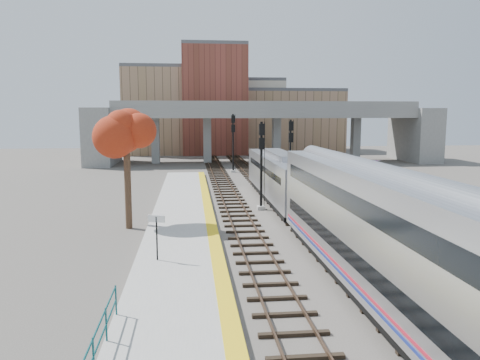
{
  "coord_description": "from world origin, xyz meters",
  "views": [
    {
      "loc": [
        -6.65,
        -28.48,
        7.54
      ],
      "look_at": [
        -2.85,
        7.19,
        2.5
      ],
      "focal_mm": 35.0,
      "sensor_mm": 36.0,
      "label": 1
    }
  ],
  "objects_px": {
    "signal_mast_mid": "(290,156)",
    "locomotive": "(280,176)",
    "car_c": "(373,166)",
    "car_b": "(374,170)",
    "signal_mast_near": "(261,167)",
    "car_a": "(326,172)",
    "signal_mast_far": "(233,143)",
    "tree": "(126,131)",
    "coach": "(392,239)"
  },
  "relations": [
    {
      "from": "tree",
      "to": "car_b",
      "type": "bearing_deg",
      "value": 42.07
    },
    {
      "from": "coach",
      "to": "car_a",
      "type": "distance_m",
      "value": 38.78
    },
    {
      "from": "signal_mast_far",
      "to": "coach",
      "type": "bearing_deg",
      "value": -87.27
    },
    {
      "from": "signal_mast_near",
      "to": "car_a",
      "type": "height_order",
      "value": "signal_mast_near"
    },
    {
      "from": "signal_mast_far",
      "to": "car_c",
      "type": "distance_m",
      "value": 19.07
    },
    {
      "from": "signal_mast_near",
      "to": "tree",
      "type": "relative_size",
      "value": 0.8
    },
    {
      "from": "signal_mast_near",
      "to": "signal_mast_mid",
      "type": "bearing_deg",
      "value": 63.6
    },
    {
      "from": "tree",
      "to": "car_a",
      "type": "bearing_deg",
      "value": 48.94
    },
    {
      "from": "car_c",
      "to": "tree",
      "type": "bearing_deg",
      "value": -107.91
    },
    {
      "from": "locomotive",
      "to": "car_a",
      "type": "distance_m",
      "value": 17.49
    },
    {
      "from": "coach",
      "to": "signal_mast_far",
      "type": "distance_m",
      "value": 44.03
    },
    {
      "from": "tree",
      "to": "car_c",
      "type": "xyz_separation_m",
      "value": [
        28.48,
        28.8,
        -5.75
      ]
    },
    {
      "from": "signal_mast_near",
      "to": "car_c",
      "type": "relative_size",
      "value": 1.54
    },
    {
      "from": "signal_mast_far",
      "to": "tree",
      "type": "bearing_deg",
      "value": -108.14
    },
    {
      "from": "locomotive",
      "to": "signal_mast_far",
      "type": "xyz_separation_m",
      "value": [
        -2.1,
        21.36,
        1.59
      ]
    },
    {
      "from": "coach",
      "to": "car_c",
      "type": "xyz_separation_m",
      "value": [
        16.69,
        43.18,
        -2.1
      ]
    },
    {
      "from": "coach",
      "to": "signal_mast_far",
      "type": "height_order",
      "value": "signal_mast_far"
    },
    {
      "from": "signal_mast_far",
      "to": "car_b",
      "type": "bearing_deg",
      "value": -17.87
    },
    {
      "from": "signal_mast_near",
      "to": "signal_mast_mid",
      "type": "xyz_separation_m",
      "value": [
        4.1,
        8.26,
        0.05
      ]
    },
    {
      "from": "coach",
      "to": "car_c",
      "type": "height_order",
      "value": "coach"
    },
    {
      "from": "coach",
      "to": "signal_mast_near",
      "type": "xyz_separation_m",
      "value": [
        -2.1,
        19.51,
        0.66
      ]
    },
    {
      "from": "signal_mast_far",
      "to": "tree",
      "type": "height_order",
      "value": "tree"
    },
    {
      "from": "car_b",
      "to": "signal_mast_mid",
      "type": "bearing_deg",
      "value": -158.59
    },
    {
      "from": "signal_mast_mid",
      "to": "signal_mast_far",
      "type": "bearing_deg",
      "value": 104.21
    },
    {
      "from": "tree",
      "to": "car_b",
      "type": "distance_m",
      "value": 36.42
    },
    {
      "from": "locomotive",
      "to": "tree",
      "type": "xyz_separation_m",
      "value": [
        -11.79,
        -8.22,
        4.17
      ]
    },
    {
      "from": "signal_mast_mid",
      "to": "tree",
      "type": "height_order",
      "value": "tree"
    },
    {
      "from": "coach",
      "to": "tree",
      "type": "distance_m",
      "value": 18.96
    },
    {
      "from": "signal_mast_mid",
      "to": "car_c",
      "type": "distance_m",
      "value": 21.48
    },
    {
      "from": "locomotive",
      "to": "signal_mast_near",
      "type": "relative_size",
      "value": 2.73
    },
    {
      "from": "signal_mast_far",
      "to": "car_b",
      "type": "distance_m",
      "value": 18.15
    },
    {
      "from": "signal_mast_mid",
      "to": "tree",
      "type": "distance_m",
      "value": 19.44
    },
    {
      "from": "locomotive",
      "to": "signal_mast_near",
      "type": "bearing_deg",
      "value": -124.14
    },
    {
      "from": "signal_mast_mid",
      "to": "locomotive",
      "type": "bearing_deg",
      "value": -111.17
    },
    {
      "from": "signal_mast_near",
      "to": "signal_mast_far",
      "type": "bearing_deg",
      "value": 90.0
    },
    {
      "from": "coach",
      "to": "car_c",
      "type": "distance_m",
      "value": 46.34
    },
    {
      "from": "tree",
      "to": "signal_mast_near",
      "type": "bearing_deg",
      "value": 27.86
    },
    {
      "from": "locomotive",
      "to": "car_c",
      "type": "distance_m",
      "value": 26.54
    },
    {
      "from": "car_a",
      "to": "car_b",
      "type": "height_order",
      "value": "car_a"
    },
    {
      "from": "signal_mast_far",
      "to": "signal_mast_near",
      "type": "bearing_deg",
      "value": -90.0
    },
    {
      "from": "locomotive",
      "to": "coach",
      "type": "relative_size",
      "value": 0.76
    },
    {
      "from": "car_a",
      "to": "signal_mast_far",
      "type": "bearing_deg",
      "value": 145.64
    },
    {
      "from": "signal_mast_far",
      "to": "car_c",
      "type": "bearing_deg",
      "value": -2.38
    },
    {
      "from": "signal_mast_mid",
      "to": "car_a",
      "type": "bearing_deg",
      "value": 56.66
    },
    {
      "from": "car_a",
      "to": "car_b",
      "type": "relative_size",
      "value": 0.99
    },
    {
      "from": "signal_mast_near",
      "to": "tree",
      "type": "distance_m",
      "value": 11.36
    },
    {
      "from": "locomotive",
      "to": "signal_mast_far",
      "type": "relative_size",
      "value": 2.51
    },
    {
      "from": "locomotive",
      "to": "car_b",
      "type": "xyz_separation_m",
      "value": [
        14.91,
        15.88,
        -1.58
      ]
    },
    {
      "from": "signal_mast_near",
      "to": "car_a",
      "type": "xyz_separation_m",
      "value": [
        10.68,
        18.26,
        -2.75
      ]
    },
    {
      "from": "car_c",
      "to": "signal_mast_mid",
      "type": "bearing_deg",
      "value": -106.84
    }
  ]
}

